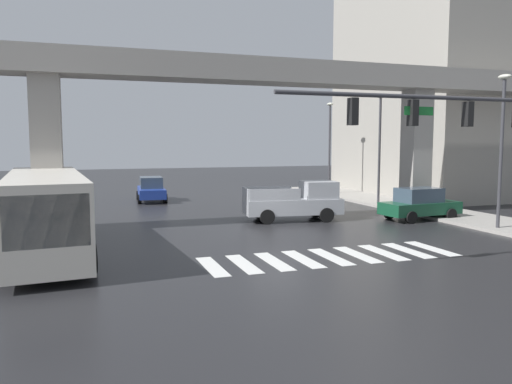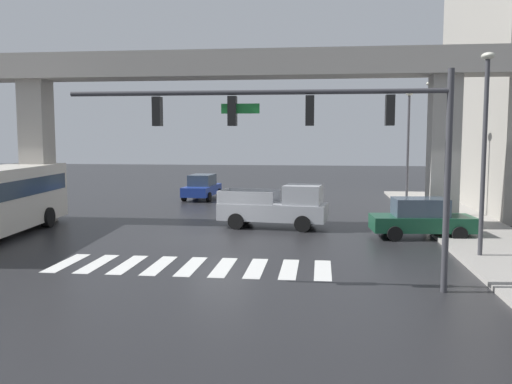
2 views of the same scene
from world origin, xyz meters
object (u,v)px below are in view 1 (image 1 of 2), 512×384
at_px(city_bus, 46,208).
at_px(street_lamp_mid_block, 380,136).
at_px(sedan_dark_green, 420,204).
at_px(street_lamp_far_north, 330,137).
at_px(street_lamp_near_corner, 502,133).
at_px(fire_hydrant, 430,210).
at_px(pickup_truck, 298,202).
at_px(traffic_signal_mast, 470,126).
at_px(sedan_blue, 151,189).

height_order(city_bus, street_lamp_mid_block, street_lamp_mid_block).
relative_size(sedan_dark_green, street_lamp_far_north, 0.61).
xyz_separation_m(street_lamp_near_corner, street_lamp_far_north, (0.00, 17.14, 0.00)).
bearing_deg(street_lamp_mid_block, fire_hydrant, -94.00).
xyz_separation_m(pickup_truck, sedan_dark_green, (6.28, -1.91, -0.14)).
bearing_deg(city_bus, street_lamp_far_north, 38.06).
height_order(sedan_dark_green, street_lamp_mid_block, street_lamp_mid_block).
xyz_separation_m(pickup_truck, street_lamp_near_corner, (7.63, -5.94, 3.57)).
bearing_deg(pickup_truck, sedan_dark_green, -16.92).
height_order(street_lamp_near_corner, street_lamp_mid_block, same).
relative_size(pickup_truck, traffic_signal_mast, 0.49).
bearing_deg(sedan_blue, city_bus, -110.46).
bearing_deg(street_lamp_mid_block, street_lamp_far_north, 90.00).
xyz_separation_m(pickup_truck, street_lamp_mid_block, (7.63, 4.17, 3.57)).
distance_m(city_bus, traffic_signal_mast, 15.45).
bearing_deg(street_lamp_far_north, city_bus, -141.94).
bearing_deg(street_lamp_mid_block, pickup_truck, -151.32).
bearing_deg(street_lamp_near_corner, sedan_dark_green, 108.52).
bearing_deg(sedan_dark_green, fire_hydrant, 20.61).
xyz_separation_m(sedan_blue, street_lamp_mid_block, (13.88, -7.23, 3.70)).
relative_size(sedan_blue, fire_hydrant, 5.18).
relative_size(sedan_blue, street_lamp_mid_block, 0.61).
relative_size(pickup_truck, city_bus, 0.48).
distance_m(pickup_truck, city_bus, 12.82).
distance_m(sedan_blue, street_lamp_far_north, 14.36).
bearing_deg(sedan_blue, sedan_dark_green, -46.73).
xyz_separation_m(sedan_dark_green, street_lamp_mid_block, (1.35, 6.08, 3.70)).
bearing_deg(traffic_signal_mast, street_lamp_mid_block, 68.10).
height_order(pickup_truck, sedan_blue, pickup_truck).
bearing_deg(traffic_signal_mast, sedan_dark_green, 62.03).
height_order(pickup_truck, street_lamp_near_corner, street_lamp_near_corner).
xyz_separation_m(sedan_blue, traffic_signal_mast, (8.02, -21.80, 3.82)).
bearing_deg(sedan_dark_green, traffic_signal_mast, -117.97).
distance_m(street_lamp_mid_block, street_lamp_far_north, 7.03).
height_order(street_lamp_far_north, fire_hydrant, street_lamp_far_north).
height_order(city_bus, street_lamp_far_north, street_lamp_far_north).
bearing_deg(pickup_truck, street_lamp_far_north, 55.75).
distance_m(sedan_blue, street_lamp_near_corner, 22.51).
distance_m(sedan_blue, fire_hydrant, 18.70).
bearing_deg(fire_hydrant, street_lamp_far_north, 88.20).
xyz_separation_m(traffic_signal_mast, street_lamp_near_corner, (5.86, 4.46, -0.11)).
bearing_deg(sedan_blue, street_lamp_far_north, -0.81).
xyz_separation_m(pickup_truck, traffic_signal_mast, (1.77, -10.40, 3.68)).
distance_m(traffic_signal_mast, street_lamp_far_north, 22.38).
height_order(traffic_signal_mast, fire_hydrant, traffic_signal_mast).
bearing_deg(pickup_truck, sedan_blue, 118.73).
distance_m(pickup_truck, street_lamp_mid_block, 9.40).
height_order(sedan_blue, street_lamp_far_north, street_lamp_far_north).
bearing_deg(fire_hydrant, street_lamp_mid_block, 86.00).
bearing_deg(sedan_dark_green, street_lamp_mid_block, 77.48).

